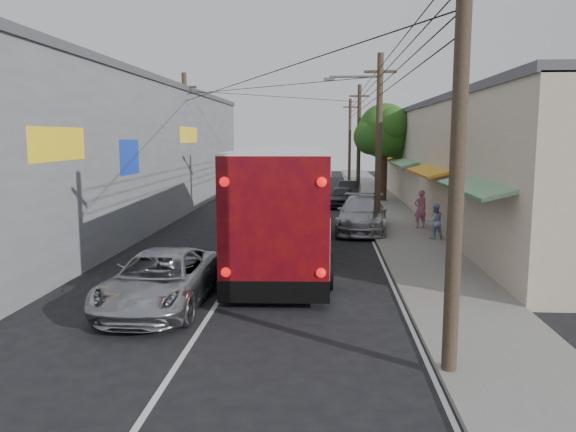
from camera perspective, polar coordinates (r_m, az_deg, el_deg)
name	(u,v)px	position (r m, az deg, el deg)	size (l,w,h in m)	color
ground	(199,332)	(13.25, -9.08, -11.55)	(120.00, 120.00, 0.00)	black
sidewalk	(388,213)	(32.65, 10.17, 0.30)	(3.00, 80.00, 0.12)	slate
building_right	(462,158)	(35.13, 17.27, 5.67)	(7.09, 40.00, 6.25)	beige
building_left	(117,151)	(32.22, -16.94, 6.38)	(7.20, 36.00, 7.25)	gray
utility_poles	(330,141)	(32.48, 4.31, 7.56)	(11.80, 45.28, 8.00)	#473828
street_tree	(386,132)	(38.38, 9.91, 8.36)	(4.40, 4.00, 6.60)	#3F2B19
coach_bus	(284,200)	(20.96, -0.46, 1.65)	(3.62, 14.00, 4.00)	silver
jeepney	(160,280)	(15.07, -12.84, -6.36)	(2.39, 5.19, 1.44)	#AFB0B6
parked_suv	(362,214)	(26.47, 7.54, 0.18)	(2.27, 5.57, 1.62)	#A5A4AC
parked_car_mid	(342,197)	(35.44, 5.47, 1.96)	(1.54, 3.82, 1.30)	#292A2F
parked_car_far	(349,191)	(39.37, 6.26, 2.58)	(1.41, 4.04, 1.33)	black
pedestrian_near	(420,209)	(27.37, 13.30, 0.72)	(0.65, 0.43, 1.79)	#C16689
pedestrian_far	(435,221)	(24.47, 14.70, -0.52)	(0.73, 0.57, 1.50)	#92AAD5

